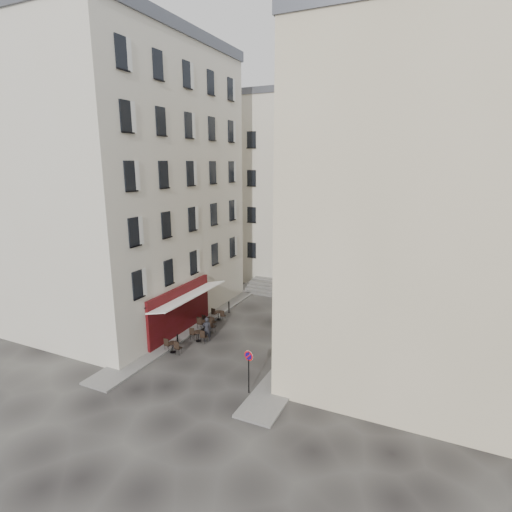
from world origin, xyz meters
The scene contains 18 objects.
ground centered at (0.00, 0.00, 0.00)m, with size 90.00×90.00×0.00m, color black.
sidewalk_left centered at (-4.50, 4.00, 0.06)m, with size 2.00×22.00×0.12m, color slate.
sidewalk_right centered at (4.50, 3.00, 0.06)m, with size 2.00×18.00×0.12m, color slate.
building_left centered at (-10.50, 3.00, 10.31)m, with size 12.20×16.20×20.60m.
building_right centered at (10.50, 3.50, 9.31)m, with size 12.20×14.20×18.60m.
building_back centered at (-1.00, 19.00, 9.31)m, with size 18.20×10.20×18.60m.
cafe_storefront centered at (-4.32, 1.00, 1.88)m, with size 1.74×7.30×3.50m.
stone_steps centered at (0.00, 12.57, 0.40)m, with size 9.00×3.15×0.80m.
bollard_near centered at (-3.25, -1.00, 0.53)m, with size 0.12×0.12×0.98m.
bollard_mid centered at (-3.25, 2.50, 0.53)m, with size 0.12×0.12×0.98m.
bollard_far centered at (-3.25, 6.00, 0.53)m, with size 0.12×0.12×0.98m.
no_parking_sign centered at (3.30, -3.75, 1.72)m, with size 0.54×0.18×2.42m.
bistro_table_a centered at (-3.13, -1.67, 0.45)m, with size 1.25×0.59×0.88m.
bistro_table_b centered at (-2.54, 0.42, 0.47)m, with size 1.30×0.61×0.91m.
bistro_table_c centered at (-2.96, 2.08, 0.51)m, with size 1.43×0.67×1.00m.
bistro_table_d centered at (-3.28, 2.98, 0.41)m, with size 1.14×0.54×0.80m.
bistro_table_e centered at (-3.25, 4.37, 0.43)m, with size 1.21×0.57×0.85m.
pedestrian centered at (-2.08, 0.75, 0.86)m, with size 0.63×0.41×1.72m, color black.
Camera 1 is at (11.67, -20.79, 11.95)m, focal length 28.00 mm.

